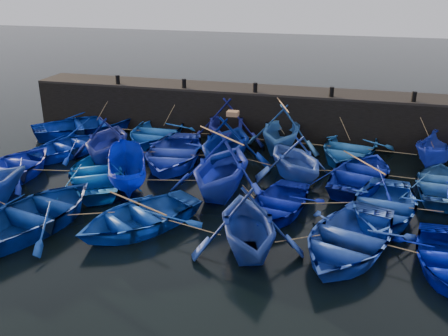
% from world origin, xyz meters
% --- Properties ---
extents(ground, '(120.00, 120.00, 0.00)m').
position_xyz_m(ground, '(0.00, 0.00, 0.00)').
color(ground, black).
rests_on(ground, ground).
extents(quay_wall, '(26.00, 2.50, 2.50)m').
position_xyz_m(quay_wall, '(0.00, 10.50, 1.25)').
color(quay_wall, black).
rests_on(quay_wall, ground).
extents(quay_top, '(26.00, 2.50, 0.12)m').
position_xyz_m(quay_top, '(0.00, 10.50, 2.56)').
color(quay_top, black).
rests_on(quay_top, quay_wall).
extents(bollard_0, '(0.24, 0.24, 0.50)m').
position_xyz_m(bollard_0, '(-8.00, 9.60, 2.87)').
color(bollard_0, black).
rests_on(bollard_0, quay_top).
extents(bollard_1, '(0.24, 0.24, 0.50)m').
position_xyz_m(bollard_1, '(-4.00, 9.60, 2.87)').
color(bollard_1, black).
rests_on(bollard_1, quay_top).
extents(bollard_2, '(0.24, 0.24, 0.50)m').
position_xyz_m(bollard_2, '(0.00, 9.60, 2.87)').
color(bollard_2, black).
rests_on(bollard_2, quay_top).
extents(bollard_3, '(0.24, 0.24, 0.50)m').
position_xyz_m(bollard_3, '(4.00, 9.60, 2.87)').
color(bollard_3, black).
rests_on(bollard_3, quay_top).
extents(bollard_4, '(0.24, 0.24, 0.50)m').
position_xyz_m(bollard_4, '(8.00, 9.60, 2.87)').
color(bollard_4, black).
rests_on(bollard_4, quay_top).
extents(boat_0, '(7.04, 6.85, 1.19)m').
position_xyz_m(boat_0, '(-9.22, 7.80, 0.60)').
color(boat_0, navy).
rests_on(boat_0, ground).
extents(boat_1, '(3.90, 5.45, 1.13)m').
position_xyz_m(boat_1, '(-5.06, 7.75, 0.56)').
color(boat_1, blue).
rests_on(boat_1, ground).
extents(boat_2, '(4.90, 5.41, 2.49)m').
position_xyz_m(boat_2, '(-1.23, 8.21, 1.24)').
color(boat_2, navy).
rests_on(boat_2, ground).
extents(boat_3, '(4.02, 4.65, 2.43)m').
position_xyz_m(boat_3, '(1.75, 7.92, 1.22)').
color(boat_3, blue).
rests_on(boat_3, ground).
extents(boat_4, '(4.86, 6.05, 1.12)m').
position_xyz_m(boat_4, '(5.15, 7.79, 0.56)').
color(boat_4, '#19559E').
rests_on(boat_4, ground).
extents(boat_5, '(2.98, 4.30, 1.56)m').
position_xyz_m(boat_5, '(9.17, 7.59, 0.78)').
color(boat_5, '#1B2EA0').
rests_on(boat_5, ground).
extents(boat_6, '(4.53, 5.20, 0.90)m').
position_xyz_m(boat_6, '(-8.47, 4.80, 0.45)').
color(boat_6, '#082697').
rests_on(boat_6, ground).
extents(boat_7, '(4.69, 5.16, 2.34)m').
position_xyz_m(boat_7, '(-6.06, 4.25, 1.17)').
color(boat_7, navy).
rests_on(boat_7, ground).
extents(boat_8, '(4.64, 6.00, 1.15)m').
position_xyz_m(boat_8, '(-2.95, 4.75, 0.57)').
color(boat_8, '#2036C6').
rests_on(boat_8, ground).
extents(boat_9, '(4.41, 5.04, 2.55)m').
position_xyz_m(boat_9, '(-0.37, 4.98, 1.28)').
color(boat_9, navy).
rests_on(boat_9, ground).
extents(boat_10, '(5.19, 5.32, 2.13)m').
position_xyz_m(boat_10, '(2.93, 4.36, 1.07)').
color(boat_10, '#2E4FB7').
rests_on(boat_10, ground).
extents(boat_11, '(4.79, 5.73, 1.02)m').
position_xyz_m(boat_11, '(5.80, 4.55, 0.51)').
color(boat_11, '#0C1D9B').
rests_on(boat_11, ground).
extents(boat_12, '(3.64, 4.76, 0.92)m').
position_xyz_m(boat_12, '(9.00, 4.43, 0.46)').
color(boat_12, '#295EA0').
rests_on(boat_12, ground).
extents(boat_13, '(4.04, 5.41, 1.07)m').
position_xyz_m(boat_13, '(-9.23, 1.19, 0.54)').
color(boat_13, '#0F1F9A').
rests_on(boat_13, ground).
extents(boat_14, '(5.50, 5.97, 1.01)m').
position_xyz_m(boat_14, '(-5.24, 1.56, 0.51)').
color(boat_14, '#0A52B7').
rests_on(boat_14, ground).
extents(boat_15, '(3.33, 4.49, 1.63)m').
position_xyz_m(boat_15, '(-3.75, 1.43, 0.82)').
color(boat_15, '#01139A').
rests_on(boat_15, ground).
extents(boat_16, '(4.43, 5.07, 2.56)m').
position_xyz_m(boat_16, '(0.21, 1.95, 1.28)').
color(boat_16, '#182BAF').
rests_on(boat_16, ground).
extents(boat_17, '(3.76, 4.72, 0.88)m').
position_xyz_m(boat_17, '(2.73, 0.82, 0.44)').
color(boat_17, '#071496').
rests_on(boat_17, ground).
extents(boat_18, '(4.16, 5.37, 1.03)m').
position_xyz_m(boat_18, '(6.59, 1.48, 0.51)').
color(boat_18, blue).
rests_on(boat_18, ground).
extents(boat_21, '(4.97, 6.13, 1.12)m').
position_xyz_m(boat_21, '(-5.45, -2.39, 0.56)').
color(boat_21, navy).
rests_on(boat_21, ground).
extents(boat_22, '(5.50, 5.88, 0.99)m').
position_xyz_m(boat_22, '(-1.88, -1.63, 0.50)').
color(boat_22, '#0D3C9C').
rests_on(boat_22, ground).
extents(boat_23, '(4.94, 5.28, 2.24)m').
position_xyz_m(boat_23, '(2.25, -2.26, 1.12)').
color(boat_23, navy).
rests_on(boat_23, ground).
extents(boat_24, '(5.17, 6.17, 1.10)m').
position_xyz_m(boat_24, '(5.40, -1.42, 0.55)').
color(boat_24, '#1C3C94').
rests_on(boat_24, ground).
extents(wooden_crate, '(0.51, 0.44, 0.22)m').
position_xyz_m(wooden_crate, '(-0.07, 4.98, 2.66)').
color(wooden_crate, '#946640').
rests_on(wooden_crate, boat_9).
extents(mooring_ropes, '(18.43, 11.93, 2.10)m').
position_xyz_m(mooring_ropes, '(0.07, 4.91, 0.86)').
color(mooring_ropes, tan).
rests_on(mooring_ropes, ground).
extents(loose_oars, '(9.94, 11.63, 1.63)m').
position_xyz_m(loose_oars, '(1.47, 3.20, 1.78)').
color(loose_oars, '#99724C').
rests_on(loose_oars, ground).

